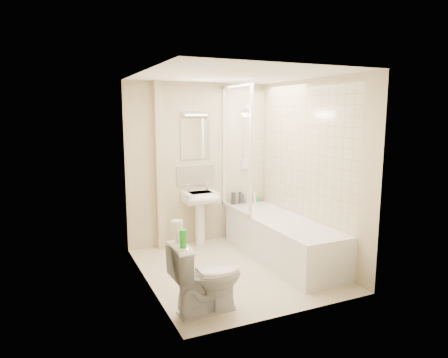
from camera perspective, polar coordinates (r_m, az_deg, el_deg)
name	(u,v)px	position (r m, az deg, el deg)	size (l,w,h in m)	color
floor	(235,269)	(5.19, 1.55, -12.77)	(2.50, 2.50, 0.00)	beige
wall_back	(199,164)	(6.01, -3.58, 2.14)	(2.20, 0.02, 2.40)	beige
wall_left	(146,182)	(4.50, -11.09, -0.49)	(0.02, 2.50, 2.40)	beige
wall_right	(310,171)	(5.43, 12.13, 1.16)	(0.02, 2.50, 2.40)	beige
ceiling	(236,75)	(4.83, 1.68, 14.64)	(2.20, 2.50, 0.02)	white
tile_back	(244,147)	(6.27, 2.88, 4.52)	(0.70, 0.01, 1.75)	beige
tile_right	(305,153)	(5.48, 11.50, 3.62)	(0.01, 2.10, 1.75)	beige
pipe_boxing	(160,167)	(5.76, -9.15, 1.72)	(0.12, 0.12, 2.40)	beige
splashback	(196,176)	(6.00, -4.05, 0.48)	(0.60, 0.01, 0.30)	beige
mirror	(195,139)	(5.94, -4.10, 5.73)	(0.46, 0.01, 0.60)	white
strip_light	(196,114)	(5.90, -4.07, 9.30)	(0.42, 0.07, 0.07)	silver
bathtub	(282,238)	(5.52, 8.22, -8.30)	(0.70, 2.10, 0.55)	white
shower_screen	(236,149)	(5.72, 1.76, 4.30)	(0.04, 0.92, 1.80)	white
shower_fixture	(245,140)	(6.22, 3.06, 5.60)	(0.10, 0.16, 0.99)	white
pedestal_sink	(201,203)	(5.86, -3.24, -3.50)	(0.48, 0.46, 0.93)	white
bottle_black_a	(233,198)	(6.22, 1.36, -2.78)	(0.07, 0.07, 0.19)	black
bottle_black_b	(240,198)	(6.27, 2.32, -2.69)	(0.05, 0.05, 0.19)	black
bottle_blue	(243,199)	(6.30, 2.69, -2.83)	(0.05, 0.05, 0.15)	navy
bottle_cream	(247,198)	(6.34, 3.37, -2.73)	(0.05, 0.05, 0.15)	beige
bottle_white_b	(255,197)	(6.40, 4.41, -2.61)	(0.05, 0.05, 0.16)	white
bottle_green	(258,199)	(6.43, 4.85, -2.92)	(0.06, 0.06, 0.08)	green
toilet	(207,276)	(4.07, -2.49, -13.71)	(0.73, 0.44, 0.73)	white
toilet_roll_lower	(180,236)	(3.93, -6.28, -8.08)	(0.10, 0.10, 0.10)	white
toilet_roll_upper	(177,226)	(3.89, -6.73, -6.67)	(0.11, 0.11, 0.11)	white
green_bottle	(183,239)	(3.74, -5.86, -8.47)	(0.07, 0.07, 0.17)	green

